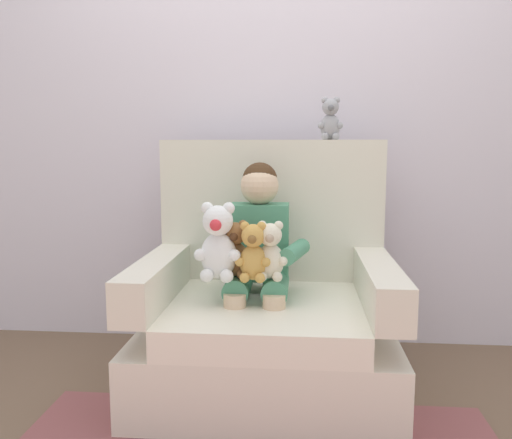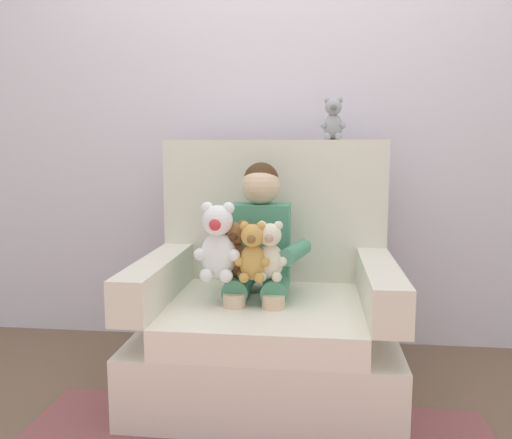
# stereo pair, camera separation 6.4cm
# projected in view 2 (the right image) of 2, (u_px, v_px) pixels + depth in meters

# --- Properties ---
(ground_plane) EXTENTS (8.00, 8.00, 0.00)m
(ground_plane) POSITION_uv_depth(u_px,v_px,m) (267.00, 390.00, 2.30)
(ground_plane) COLOR brown
(back_wall) EXTENTS (6.00, 0.10, 2.60)m
(back_wall) POSITION_uv_depth(u_px,v_px,m) (280.00, 102.00, 2.79)
(back_wall) COLOR silver
(back_wall) RESTS_ON ground
(armchair) EXTENTS (1.07, 0.89, 1.10)m
(armchair) POSITION_uv_depth(u_px,v_px,m) (268.00, 313.00, 2.31)
(armchair) COLOR silver
(armchair) RESTS_ON ground
(seated_child) EXTENTS (0.45, 0.39, 0.82)m
(seated_child) POSITION_uv_depth(u_px,v_px,m) (259.00, 247.00, 2.28)
(seated_child) COLOR #4C9370
(seated_child) RESTS_ON armchair
(plush_honey) EXTENTS (0.14, 0.12, 0.24)m
(plush_honey) POSITION_uv_depth(u_px,v_px,m) (253.00, 253.00, 2.10)
(plush_honey) COLOR gold
(plush_honey) RESTS_ON armchair
(plush_brown) EXTENTS (0.14, 0.12, 0.24)m
(plush_brown) POSITION_uv_depth(u_px,v_px,m) (235.00, 250.00, 2.17)
(plush_brown) COLOR brown
(plush_brown) RESTS_ON armchair
(plush_cream) EXTENTS (0.14, 0.12, 0.24)m
(plush_cream) POSITION_uv_depth(u_px,v_px,m) (270.00, 252.00, 2.12)
(plush_cream) COLOR silver
(plush_cream) RESTS_ON armchair
(plush_white) EXTENTS (0.19, 0.15, 0.32)m
(plush_white) POSITION_uv_depth(u_px,v_px,m) (218.00, 244.00, 2.12)
(plush_white) COLOR white
(plush_white) RESTS_ON armchair
(plush_grey_on_backrest) EXTENTS (0.12, 0.10, 0.20)m
(plush_grey_on_backrest) POSITION_uv_depth(u_px,v_px,m) (333.00, 120.00, 2.47)
(plush_grey_on_backrest) COLOR #9E9EA3
(plush_grey_on_backrest) RESTS_ON armchair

